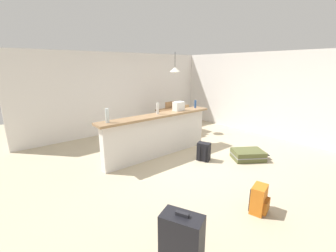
% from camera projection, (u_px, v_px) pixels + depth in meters
% --- Properties ---
extents(ground_plane, '(13.00, 13.00, 0.05)m').
position_uv_depth(ground_plane, '(189.00, 157.00, 5.35)').
color(ground_plane, '#BCAD8E').
extents(wall_back, '(6.60, 0.10, 2.50)m').
position_uv_depth(wall_back, '(124.00, 93.00, 7.30)').
color(wall_back, silver).
rests_on(wall_back, ground_plane).
extents(wall_right, '(0.10, 6.00, 2.50)m').
position_uv_depth(wall_right, '(252.00, 93.00, 7.11)').
color(wall_right, silver).
rests_on(wall_right, ground_plane).
extents(partition_half_wall, '(2.80, 0.20, 0.97)m').
position_uv_depth(partition_half_wall, '(158.00, 136.00, 5.29)').
color(partition_half_wall, silver).
rests_on(partition_half_wall, ground_plane).
extents(bar_countertop, '(2.96, 0.40, 0.05)m').
position_uv_depth(bar_countertop, '(158.00, 115.00, 5.15)').
color(bar_countertop, '#93704C').
rests_on(bar_countertop, partition_half_wall).
extents(bottle_clear, '(0.07, 0.07, 0.28)m').
position_uv_depth(bottle_clear, '(107.00, 116.00, 4.37)').
color(bottle_clear, silver).
rests_on(bottle_clear, bar_countertop).
extents(bottle_white, '(0.06, 0.06, 0.26)m').
position_uv_depth(bottle_white, '(158.00, 109.00, 5.14)').
color(bottle_white, silver).
rests_on(bottle_white, bar_countertop).
extents(bottle_blue, '(0.06, 0.06, 0.20)m').
position_uv_depth(bottle_blue, '(195.00, 104.00, 5.93)').
color(bottle_blue, '#284C89').
rests_on(bottle_blue, bar_countertop).
extents(grocery_bag, '(0.26, 0.18, 0.22)m').
position_uv_depth(grocery_bag, '(179.00, 106.00, 5.56)').
color(grocery_bag, silver).
rests_on(grocery_bag, bar_countertop).
extents(dining_table, '(1.10, 0.80, 0.74)m').
position_uv_depth(dining_table, '(176.00, 112.00, 7.22)').
color(dining_table, brown).
rests_on(dining_table, ground_plane).
extents(dining_chair_near_partition, '(0.41, 0.41, 0.93)m').
position_uv_depth(dining_chair_near_partition, '(186.00, 119.00, 6.87)').
color(dining_chair_near_partition, '#9E754C').
rests_on(dining_chair_near_partition, ground_plane).
extents(dining_chair_far_side, '(0.44, 0.44, 0.93)m').
position_uv_depth(dining_chair_far_side, '(168.00, 113.00, 7.67)').
color(dining_chair_far_side, '#9E754C').
rests_on(dining_chair_far_side, ground_plane).
extents(pendant_lamp, '(0.34, 0.34, 0.63)m').
position_uv_depth(pendant_lamp, '(175.00, 70.00, 6.81)').
color(pendant_lamp, black).
extents(suitcase_flat_olive, '(0.87, 0.79, 0.22)m').
position_uv_depth(suitcase_flat_olive, '(248.00, 155.00, 5.16)').
color(suitcase_flat_olive, '#51562D').
rests_on(suitcase_flat_olive, ground_plane).
extents(backpack_black, '(0.31, 0.33, 0.42)m').
position_uv_depth(backpack_black, '(204.00, 152.00, 5.10)').
color(backpack_black, black).
rests_on(backpack_black, ground_plane).
extents(backpack_orange, '(0.32, 0.29, 0.42)m').
position_uv_depth(backpack_orange, '(259.00, 200.00, 3.28)').
color(backpack_orange, orange).
rests_on(backpack_orange, ground_plane).
extents(suitcase_upright_black, '(0.40, 0.50, 0.67)m').
position_uv_depth(suitcase_upright_black, '(182.00, 241.00, 2.34)').
color(suitcase_upright_black, black).
rests_on(suitcase_upright_black, ground_plane).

